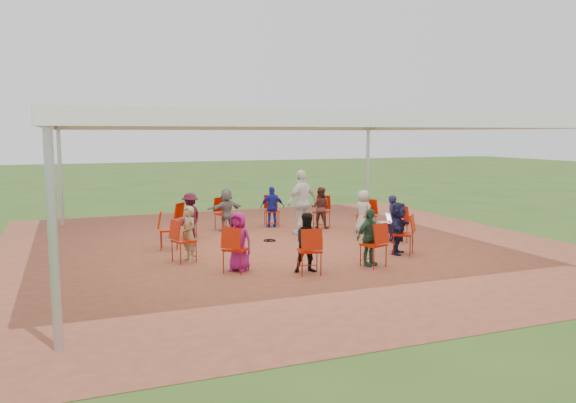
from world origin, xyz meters
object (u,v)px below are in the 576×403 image
object	(u,v)px
person_seated_9	(369,237)
person_seated_7	(239,241)
chair_3	(272,211)
person_seated_0	(393,219)
chair_0	(397,224)
person_seated_4	(226,210)
person_seated_10	(398,228)
chair_2	(322,212)
cable_coil	(270,240)
chair_5	(186,221)
chair_7	(184,241)
person_seated_3	(272,207)
person_seated_6	(189,234)
laptop	(387,220)
chair_1	(366,216)
person_seated_2	(320,208)
chair_4	(224,214)
person_seated_8	(309,243)
chair_9	(310,251)
person_seated_1	(363,212)
chair_8	(236,249)
chair_6	(169,230)
chair_10	(373,245)
person_seated_5	(190,216)
standing_person	(302,202)

from	to	relation	value
person_seated_9	person_seated_7	bearing A→B (deg)	150.00
chair_3	person_seated_0	world-z (taller)	person_seated_0
chair_0	person_seated_4	distance (m)	4.66
person_seated_0	person_seated_10	bearing A→B (deg)	165.00
chair_2	cable_coil	world-z (taller)	chair_2
chair_5	chair_7	size ratio (longest dim) A/B	1.00
chair_7	person_seated_3	distance (m)	4.66
person_seated_9	person_seated_6	bearing A→B (deg)	135.00
laptop	chair_5	bearing A→B (deg)	74.19
chair_1	person_seated_9	bearing A→B (deg)	133.72
chair_1	laptop	xyz separation A→B (m)	(-0.20, -1.36, 0.11)
person_seated_2	chair_2	bearing A→B (deg)	-90.00
chair_4	person_seated_8	distance (m)	5.20
chair_9	person_seated_8	bearing A→B (deg)	90.00
chair_7	person_seated_7	world-z (taller)	person_seated_7
cable_coil	laptop	world-z (taller)	laptop
chair_5	laptop	xyz separation A→B (m)	(4.45, -2.38, 0.11)
chair_4	person_seated_1	size ratio (longest dim) A/B	0.78
person_seated_8	laptop	world-z (taller)	person_seated_8
person_seated_8	chair_5	bearing A→B (deg)	120.74
person_seated_6	chair_4	bearing A→B (deg)	136.28
person_seated_6	person_seated_10	bearing A→B (deg)	60.00
chair_8	chair_3	bearing A→B (deg)	105.00
person_seated_9	person_seated_4	bearing A→B (deg)	90.00
chair_3	chair_6	world-z (taller)	same
chair_4	person_seated_10	world-z (taller)	person_seated_10
chair_10	person_seated_6	distance (m)	3.81
chair_1	chair_9	xyz separation A→B (m)	(-3.21, -3.52, 0.00)
chair_2	chair_7	size ratio (longest dim) A/B	1.00
person_seated_5	chair_4	bearing A→B (deg)	169.76
chair_5	chair_10	size ratio (longest dim) A/B	1.00
chair_7	person_seated_10	bearing A→B (deg)	60.74
chair_9	person_seated_9	bearing A→B (deg)	19.76
laptop	person_seated_10	bearing A→B (deg)	171.52
chair_7	person_seated_4	world-z (taller)	person_seated_4
person_seated_3	person_seated_7	bearing A→B (deg)	75.00
person_seated_1	person_seated_5	xyz separation A→B (m)	(-4.45, 0.97, 0.00)
chair_7	person_seated_10	size ratio (longest dim) A/B	0.78
chair_10	person_seated_2	size ratio (longest dim) A/B	0.78
person_seated_8	person_seated_6	bearing A→B (deg)	150.00
chair_2	standing_person	world-z (taller)	standing_person
chair_1	chair_5	distance (m)	4.77
chair_3	laptop	distance (m)	3.70
chair_2	laptop	size ratio (longest dim) A/B	2.24
chair_8	laptop	distance (m)	4.53
person_seated_6	cable_coil	distance (m)	2.80
chair_0	person_seated_3	distance (m)	3.81
chair_9	person_seated_4	size ratio (longest dim) A/B	0.78
chair_8	chair_10	world-z (taller)	same
chair_7	person_seated_1	world-z (taller)	person_seated_1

